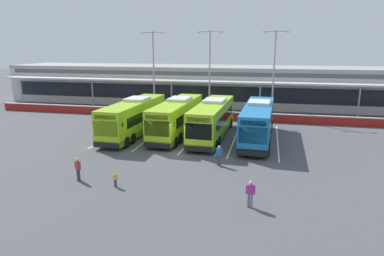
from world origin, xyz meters
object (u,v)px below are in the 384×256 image
object	(u,v)px
lamp_post_centre	(210,68)
lamp_post_west	(154,67)
coach_bus_centre	(212,120)
coach_bus_leftmost	(134,118)
pedestrian_child	(115,179)
lamp_post_east	(274,69)
pedestrian_in_dark_coat	(78,169)
coach_bus_right_centre	(258,123)
coach_bus_left_centre	(177,118)
pedestrian_with_handbag	(219,155)
pedestrian_near_bin	(250,193)

from	to	relation	value
lamp_post_centre	lamp_post_west	bearing A→B (deg)	173.03
lamp_post_west	coach_bus_centre	bearing A→B (deg)	-48.66
coach_bus_leftmost	pedestrian_child	xyz separation A→B (m)	(3.96, -13.10, -1.24)
lamp_post_centre	lamp_post_east	size ratio (longest dim) A/B	1.00
pedestrian_in_dark_coat	lamp_post_east	world-z (taller)	lamp_post_east
coach_bus_right_centre	lamp_post_east	world-z (taller)	lamp_post_east
lamp_post_centre	coach_bus_centre	bearing A→B (deg)	-78.42
coach_bus_left_centre	coach_bus_centre	world-z (taller)	same
pedestrian_with_handbag	lamp_post_east	world-z (taller)	lamp_post_east
coach_bus_centre	pedestrian_in_dark_coat	xyz separation A→B (m)	(-7.10, -13.39, -0.91)
coach_bus_leftmost	coach_bus_centre	distance (m)	8.14
coach_bus_centre	pedestrian_near_bin	distance (m)	15.58
coach_bus_centre	pedestrian_with_handbag	xyz separation A→B (m)	(1.88, -8.27, -0.93)
pedestrian_in_dark_coat	pedestrian_near_bin	size ratio (longest dim) A/B	1.00
pedestrian_child	lamp_post_east	world-z (taller)	lamp_post_east
pedestrian_child	lamp_post_east	bearing A→B (deg)	68.27
pedestrian_with_handbag	pedestrian_child	distance (m)	8.22
coach_bus_left_centre	pedestrian_in_dark_coat	xyz separation A→B (m)	(-3.35, -13.64, -0.91)
lamp_post_west	coach_bus_leftmost	bearing A→B (deg)	-80.90
coach_bus_left_centre	coach_bus_centre	xyz separation A→B (m)	(3.75, -0.25, 0.00)
coach_bus_right_centre	lamp_post_centre	distance (m)	13.40
lamp_post_west	lamp_post_centre	world-z (taller)	same
pedestrian_with_handbag	pedestrian_child	size ratio (longest dim) A/B	1.61
pedestrian_in_dark_coat	lamp_post_centre	world-z (taller)	lamp_post_centre
pedestrian_near_bin	pedestrian_in_dark_coat	bearing A→B (deg)	172.96
coach_bus_right_centre	pedestrian_with_handbag	distance (m)	8.49
coach_bus_centre	pedestrian_in_dark_coat	distance (m)	15.18
coach_bus_left_centre	coach_bus_right_centre	world-z (taller)	same
coach_bus_left_centre	lamp_post_centre	xyz separation A→B (m)	(1.61, 10.22, 4.50)
pedestrian_with_handbag	lamp_post_east	bearing A→B (deg)	78.42
lamp_post_west	coach_bus_left_centre	bearing A→B (deg)	-60.60
coach_bus_leftmost	pedestrian_in_dark_coat	distance (m)	12.73
coach_bus_left_centre	coach_bus_right_centre	size ratio (longest dim) A/B	1.00
coach_bus_left_centre	pedestrian_near_bin	xyz separation A→B (m)	(8.41, -15.09, -0.91)
pedestrian_in_dark_coat	lamp_post_centre	bearing A→B (deg)	78.26
pedestrian_with_handbag	lamp_post_west	xyz separation A→B (m)	(-11.94, 19.70, 5.43)
pedestrian_in_dark_coat	coach_bus_centre	bearing A→B (deg)	62.06
coach_bus_leftmost	pedestrian_in_dark_coat	size ratio (longest dim) A/B	7.55
coach_bus_centre	lamp_post_west	xyz separation A→B (m)	(-10.06, 11.43, 4.50)
coach_bus_left_centre	lamp_post_centre	size ratio (longest dim) A/B	1.11
pedestrian_near_bin	lamp_post_centre	size ratio (longest dim) A/B	0.15
pedestrian_with_handbag	lamp_post_west	distance (m)	23.67
lamp_post_east	coach_bus_left_centre	bearing A→B (deg)	-130.88
pedestrian_near_bin	lamp_post_west	distance (m)	30.59
coach_bus_leftmost	pedestrian_with_handbag	size ratio (longest dim) A/B	7.55
coach_bus_right_centre	pedestrian_with_handbag	xyz separation A→B (m)	(-2.63, -8.02, -0.93)
lamp_post_west	lamp_post_centre	distance (m)	7.97
coach_bus_right_centre	pedestrian_near_bin	world-z (taller)	coach_bus_right_centre
coach_bus_centre	coach_bus_leftmost	bearing A→B (deg)	-174.81
coach_bus_leftmost	coach_bus_centre	world-z (taller)	same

